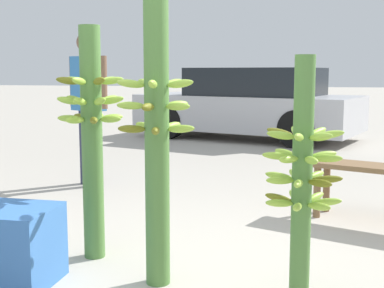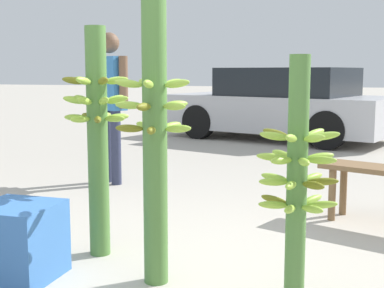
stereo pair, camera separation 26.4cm
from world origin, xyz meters
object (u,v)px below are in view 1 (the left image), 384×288
vendor_person (88,94)px  produce_crate (15,246)px  banana_stalk_right (302,177)px  banana_stalk_center (157,141)px  parked_car (250,104)px  banana_stalk_left (92,136)px

vendor_person → produce_crate: 2.83m
banana_stalk_right → banana_stalk_center: bearing=174.5°
banana_stalk_center → parked_car: size_ratio=0.38×
parked_car → produce_crate: 7.11m
banana_stalk_right → parked_car: 7.03m
parked_car → banana_stalk_right: bearing=-153.8°
banana_stalk_center → parked_car: (-0.20, 6.88, -0.21)m
banana_stalk_right → parked_car: banana_stalk_right is taller
vendor_person → parked_car: 4.61m
produce_crate → banana_stalk_left: bearing=63.3°
vendor_person → banana_stalk_center: bearing=-29.8°
banana_stalk_right → parked_car: bearing=98.2°
banana_stalk_left → vendor_person: size_ratio=0.93×
banana_stalk_right → parked_car: (-1.00, 6.96, -0.05)m
vendor_person → parked_car: (1.26, 4.42, -0.36)m
banana_stalk_left → vendor_person: (-0.92, 2.12, 0.17)m
banana_stalk_left → banana_stalk_center: banana_stalk_center is taller
banana_stalk_center → vendor_person: 2.86m
banana_stalk_left → vendor_person: vendor_person is taller
banana_stalk_right → produce_crate: size_ratio=2.91×
banana_stalk_center → banana_stalk_right: 0.82m
banana_stalk_left → parked_car: bearing=87.1°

